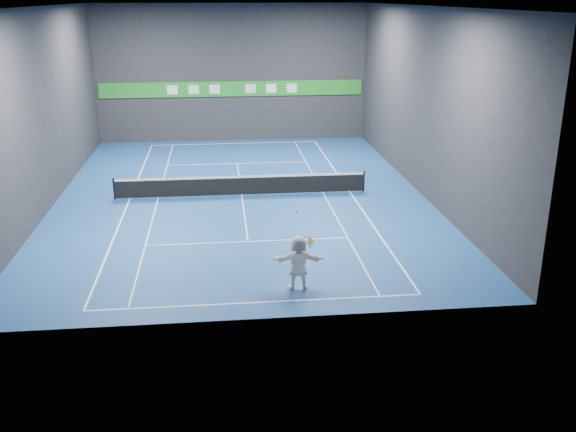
{
  "coord_description": "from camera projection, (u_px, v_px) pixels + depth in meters",
  "views": [
    {
      "loc": [
        -1.03,
        -30.69,
        9.48
      ],
      "look_at": [
        1.49,
        -7.73,
        1.5
      ],
      "focal_mm": 40.0,
      "sensor_mm": 36.0,
      "label": 1
    }
  ],
  "objects": [
    {
      "name": "ceiling",
      "position": [
        237.0,
        6.0,
        29.09
      ],
      "size": [
        26.0,
        26.0,
        0.0
      ],
      "primitive_type": "plane",
      "color": "black",
      "rests_on": "ground"
    },
    {
      "name": "center_service_line",
      "position": [
        242.0,
        195.0,
        32.03
      ],
      "size": [
        0.06,
        12.8,
        0.01
      ],
      "primitive_type": "cube",
      "color": "white",
      "rests_on": "ground"
    },
    {
      "name": "wall_back",
      "position": [
        232.0,
        74.0,
        42.78
      ],
      "size": [
        18.0,
        0.1,
        9.0
      ],
      "primitive_type": "cube",
      "color": "#27272A",
      "rests_on": "ground"
    },
    {
      "name": "tennis_racket",
      "position": [
        307.0,
        242.0,
        21.42
      ],
      "size": [
        0.51,
        0.39,
        0.58
      ],
      "color": "red",
      "rests_on": "player"
    },
    {
      "name": "baseline_far",
      "position": [
        234.0,
        143.0,
        43.2
      ],
      "size": [
        10.98,
        0.08,
        0.01
      ],
      "primitive_type": "cube",
      "color": "white",
      "rests_on": "ground"
    },
    {
      "name": "baseline_near",
      "position": [
        257.0,
        302.0,
        20.86
      ],
      "size": [
        10.98,
        0.08,
        0.01
      ],
      "primitive_type": "cube",
      "color": "white",
      "rests_on": "ground"
    },
    {
      "name": "ground",
      "position": [
        242.0,
        195.0,
        32.03
      ],
      "size": [
        26.0,
        26.0,
        0.0
      ],
      "primitive_type": "plane",
      "color": "navy",
      "rests_on": "ground"
    },
    {
      "name": "sideline_doubles_left",
      "position": [
        130.0,
        199.0,
        31.47
      ],
      "size": [
        0.08,
        23.78,
        0.01
      ],
      "primitive_type": "cube",
      "color": "white",
      "rests_on": "ground"
    },
    {
      "name": "sideline_doubles_right",
      "position": [
        350.0,
        192.0,
        32.6
      ],
      "size": [
        0.08,
        23.78,
        0.01
      ],
      "primitive_type": "cube",
      "color": "white",
      "rests_on": "ground"
    },
    {
      "name": "service_line_far",
      "position": [
        237.0,
        164.0,
        38.05
      ],
      "size": [
        8.23,
        0.06,
        0.01
      ],
      "primitive_type": "cube",
      "color": "white",
      "rests_on": "ground"
    },
    {
      "name": "tennis_net",
      "position": [
        241.0,
        185.0,
        31.86
      ],
      "size": [
        12.5,
        0.1,
        1.07
      ],
      "color": "black",
      "rests_on": "ground"
    },
    {
      "name": "player",
      "position": [
        298.0,
        262.0,
        21.58
      ],
      "size": [
        1.8,
        0.68,
        1.9
      ],
      "primitive_type": "imported",
      "rotation": [
        0.0,
        0.0,
        3.07
      ],
      "color": "white",
      "rests_on": "ground"
    },
    {
      "name": "sideline_singles_right",
      "position": [
        323.0,
        193.0,
        32.46
      ],
      "size": [
        0.06,
        23.78,
        0.01
      ],
      "primitive_type": "cube",
      "color": "white",
      "rests_on": "ground"
    },
    {
      "name": "service_line_near",
      "position": [
        248.0,
        241.0,
        26.02
      ],
      "size": [
        8.23,
        0.06,
        0.01
      ],
      "primitive_type": "cube",
      "color": "white",
      "rests_on": "ground"
    },
    {
      "name": "tennis_ball",
      "position": [
        296.0,
        211.0,
        21.0
      ],
      "size": [
        0.07,
        0.07,
        0.07
      ],
      "primitive_type": "sphere",
      "color": "#BAD423",
      "rests_on": "player"
    },
    {
      "name": "wall_front",
      "position": [
        257.0,
        179.0,
        18.35
      ],
      "size": [
        18.0,
        0.1,
        9.0
      ],
      "primitive_type": "cube",
      "color": "#27272A",
      "rests_on": "ground"
    },
    {
      "name": "wall_left",
      "position": [
        45.0,
        109.0,
        29.64
      ],
      "size": [
        0.1,
        26.0,
        9.0
      ],
      "primitive_type": "cube",
      "color": "#27272A",
      "rests_on": "ground"
    },
    {
      "name": "sponsor_banner",
      "position": [
        233.0,
        89.0,
        43.04
      ],
      "size": [
        17.64,
        0.11,
        1.0
      ],
      "color": "#1E8D24",
      "rests_on": "wall_back"
    },
    {
      "name": "sideline_singles_left",
      "position": [
        158.0,
        198.0,
        31.61
      ],
      "size": [
        0.06,
        23.78,
        0.01
      ],
      "primitive_type": "cube",
      "color": "white",
      "rests_on": "ground"
    },
    {
      "name": "wall_right",
      "position": [
        423.0,
        102.0,
        31.49
      ],
      "size": [
        0.1,
        26.0,
        9.0
      ],
      "primitive_type": "cube",
      "color": "#27272A",
      "rests_on": "ground"
    }
  ]
}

